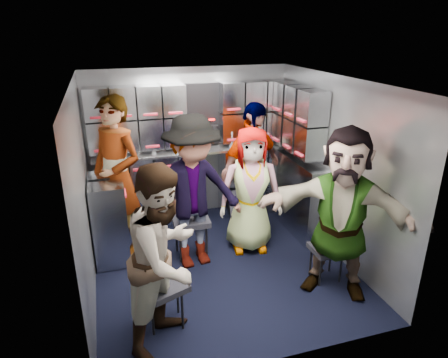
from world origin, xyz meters
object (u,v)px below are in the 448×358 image
object	(u,v)px
jump_seat_center	(245,213)
attendant_arc_c	(250,190)
jump_seat_near_right	(327,250)
jump_seat_mid_left	(191,222)
attendant_standing	(117,177)
attendant_arc_b	(193,193)
jump_seat_near_left	(164,289)
jump_seat_mid_right	(246,197)
attendant_arc_e	(342,213)
attendant_arc_a	(165,258)
attendant_arc_d	(252,169)

from	to	relation	value
jump_seat_center	attendant_arc_c	bearing A→B (deg)	-90.00
jump_seat_near_right	attendant_arc_c	bearing A→B (deg)	122.69
attendant_arc_c	jump_seat_near_right	bearing A→B (deg)	-46.26
jump_seat_mid_left	jump_seat_near_right	world-z (taller)	jump_seat_mid_left
attendant_standing	attendant_arc_b	xyz separation A→B (m)	(0.77, -0.56, -0.07)
jump_seat_near_left	jump_seat_near_right	world-z (taller)	jump_seat_near_left
jump_seat_mid_right	attendant_standing	distance (m)	1.78
attendant_arc_e	attendant_standing	bearing A→B (deg)	-178.67
jump_seat_mid_left	attendant_arc_b	world-z (taller)	attendant_arc_b
jump_seat_mid_left	attendant_arc_a	size ratio (longest dim) A/B	0.30
attendant_standing	attendant_arc_d	bearing A→B (deg)	47.35
attendant_arc_b	attendant_standing	bearing A→B (deg)	136.37
attendant_arc_e	jump_seat_center	bearing A→B (deg)	151.18
jump_seat_near_left	attendant_arc_a	world-z (taller)	attendant_arc_a
attendant_arc_c	attendant_standing	bearing A→B (deg)	175.62
jump_seat_mid_left	attendant_arc_b	distance (m)	0.48
jump_seat_mid_left	attendant_arc_a	bearing A→B (deg)	-110.87
jump_seat_mid_left	attendant_arc_e	distance (m)	1.75
jump_seat_near_left	jump_seat_mid_right	xyz separation A→B (m)	(1.40, 1.68, 0.02)
jump_seat_center	attendant_arc_a	bearing A→B (deg)	-130.50
jump_seat_near_left	jump_seat_mid_left	bearing A→B (deg)	66.10
jump_seat_near_left	jump_seat_mid_left	world-z (taller)	jump_seat_mid_left
jump_seat_mid_left	attendant_arc_c	world-z (taller)	attendant_arc_c
attendant_arc_a	attendant_arc_e	bearing A→B (deg)	-42.52
jump_seat_center	jump_seat_mid_right	world-z (taller)	jump_seat_mid_right
jump_seat_near_right	attendant_arc_d	world-z (taller)	attendant_arc_d
jump_seat_center	jump_seat_near_right	bearing A→B (deg)	-61.98
attendant_standing	attendant_arc_a	bearing A→B (deg)	-33.33
attendant_arc_c	jump_seat_near_left	bearing A→B (deg)	-127.72
jump_seat_near_left	jump_seat_mid_right	world-z (taller)	jump_seat_mid_right
jump_seat_mid_left	attendant_arc_a	world-z (taller)	attendant_arc_a
jump_seat_mid_left	jump_seat_center	distance (m)	0.75
jump_seat_near_right	jump_seat_mid_left	bearing A→B (deg)	144.84
attendant_arc_c	attendant_arc_e	distance (m)	1.20
jump_seat_near_left	attendant_arc_e	world-z (taller)	attendant_arc_e
jump_seat_mid_left	attendant_arc_a	distance (m)	1.43
jump_seat_center	attendant_arc_d	world-z (taller)	attendant_arc_d
attendant_standing	attendant_arc_c	world-z (taller)	attendant_standing
attendant_arc_c	attendant_arc_a	bearing A→B (deg)	-123.28
attendant_arc_e	jump_seat_mid_right	bearing A→B (deg)	139.88
jump_seat_center	attendant_arc_d	size ratio (longest dim) A/B	0.26
jump_seat_center	jump_seat_mid_left	bearing A→B (deg)	-168.91
jump_seat_near_left	attendant_arc_e	distance (m)	1.85
jump_seat_mid_right	jump_seat_center	bearing A→B (deg)	-112.09
jump_seat_mid_left	attendant_arc_d	size ratio (longest dim) A/B	0.29
attendant_arc_a	jump_seat_near_right	bearing A→B (deg)	-36.89
jump_seat_mid_left	attendant_arc_d	bearing A→B (deg)	23.30
jump_seat_near_left	attendant_standing	xyz separation A→B (m)	(-0.28, 1.49, 0.57)
jump_seat_mid_right	jump_seat_near_right	distance (m)	1.53
jump_seat_near_right	attendant_arc_a	xyz separation A→B (m)	(-1.78, -0.38, 0.47)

